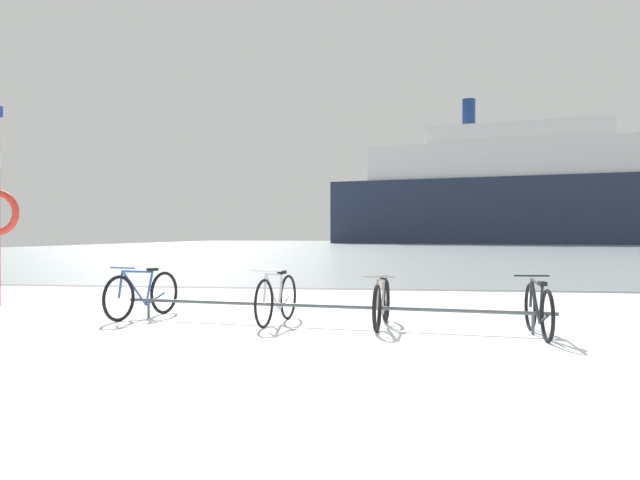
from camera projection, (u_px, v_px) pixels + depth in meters
ground at (420, 249)px, 59.07m from camera, size 80.00×132.00×0.08m
bike_rack at (323, 307)px, 9.56m from camera, size 6.24×1.08×0.31m
bicycle_0 at (142, 294)px, 10.50m from camera, size 0.62×1.72×0.81m
bicycle_1 at (277, 298)px, 9.80m from camera, size 0.46×1.68×0.81m
bicycle_2 at (382, 303)px, 9.42m from camera, size 0.46×1.70×0.75m
bicycle_3 at (538, 309)px, 8.58m from camera, size 0.46×1.65×0.76m
ferry_ship at (526, 194)px, 88.03m from camera, size 52.82×22.56×19.49m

